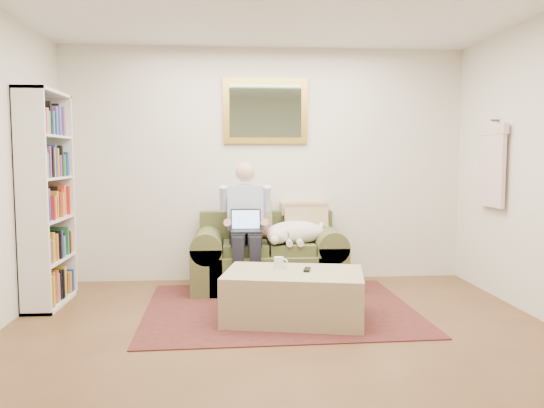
{
  "coord_description": "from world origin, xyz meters",
  "views": [
    {
      "loc": [
        -0.37,
        -3.47,
        1.39
      ],
      "look_at": [
        0.0,
        1.48,
        0.95
      ],
      "focal_mm": 35.0,
      "sensor_mm": 36.0,
      "label": 1
    }
  ],
  "objects": [
    {
      "name": "room_shell",
      "position": [
        0.0,
        0.35,
        1.3
      ],
      "size": [
        4.51,
        5.0,
        2.61
      ],
      "color": "brown",
      "rests_on": "ground"
    },
    {
      "name": "rug",
      "position": [
        0.05,
        1.28,
        0.01
      ],
      "size": [
        2.48,
        2.01,
        0.01
      ],
      "primitive_type": "cube",
      "rotation": [
        0.0,
        0.0,
        0.03
      ],
      "color": "#332014",
      "rests_on": "room_shell"
    },
    {
      "name": "sofa",
      "position": [
        0.0,
        2.06,
        0.27
      ],
      "size": [
        1.59,
        0.81,
        0.95
      ],
      "color": "olive",
      "rests_on": "room_shell"
    },
    {
      "name": "seated_man",
      "position": [
        -0.24,
        1.92,
        0.67
      ],
      "size": [
        0.52,
        0.75,
        1.33
      ],
      "primitive_type": null,
      "color": "#8CA3D8",
      "rests_on": "sofa"
    },
    {
      "name": "laptop",
      "position": [
        -0.24,
        1.86,
        0.7
      ],
      "size": [
        0.31,
        0.24,
        0.22
      ],
      "color": "black",
      "rests_on": "seated_man"
    },
    {
      "name": "sleeping_dog",
      "position": [
        0.29,
        1.98,
        0.61
      ],
      "size": [
        0.65,
        0.41,
        0.24
      ],
      "primitive_type": null,
      "color": "white",
      "rests_on": "sofa"
    },
    {
      "name": "ottoman",
      "position": [
        0.15,
        0.94,
        0.21
      ],
      "size": [
        1.28,
        0.95,
        0.42
      ],
      "primitive_type": "cube",
      "rotation": [
        0.0,
        0.0,
        -0.2
      ],
      "color": "tan",
      "rests_on": "room_shell"
    },
    {
      "name": "coffee_mug",
      "position": [
        0.03,
        1.07,
        0.47
      ],
      "size": [
        0.08,
        0.08,
        0.1
      ],
      "primitive_type": "cylinder",
      "color": "white",
      "rests_on": "ottoman"
    },
    {
      "name": "tv_remote",
      "position": [
        0.26,
        0.96,
        0.43
      ],
      "size": [
        0.08,
        0.16,
        0.02
      ],
      "primitive_type": "cube",
      "rotation": [
        0.0,
        0.0,
        -0.24
      ],
      "color": "black",
      "rests_on": "ottoman"
    },
    {
      "name": "bookshelf",
      "position": [
        -2.1,
        1.6,
        1.0
      ],
      "size": [
        0.28,
        0.8,
        2.0
      ],
      "primitive_type": null,
      "color": "white",
      "rests_on": "room_shell"
    },
    {
      "name": "wall_mirror",
      "position": [
        0.0,
        2.47,
        1.9
      ],
      "size": [
        0.94,
        0.04,
        0.72
      ],
      "color": "gold",
      "rests_on": "room_shell"
    },
    {
      "name": "hanging_shirt",
      "position": [
        2.19,
        1.6,
        1.35
      ],
      "size": [
        0.06,
        0.52,
        0.9
      ],
      "primitive_type": null,
      "color": "#F5CACF",
      "rests_on": "room_shell"
    }
  ]
}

